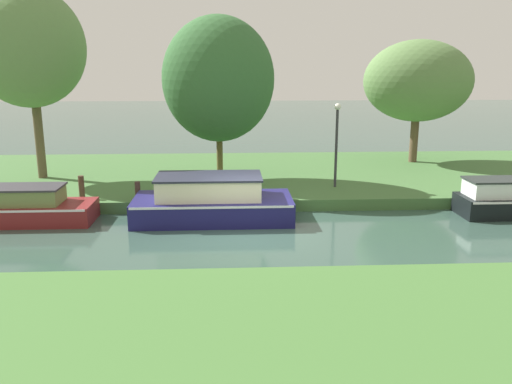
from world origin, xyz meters
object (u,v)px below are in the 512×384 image
object	(u,v)px
willow_tree_left	(27,48)
willow_tree_centre	(218,79)
navy_narrowboat	(212,201)
mooring_post_near	(82,187)
willow_tree_right	(418,81)
lamp_post	(337,135)
mooring_post_far	(138,190)

from	to	relation	value
willow_tree_left	willow_tree_centre	distance (m)	7.33
navy_narrowboat	mooring_post_near	world-z (taller)	navy_narrowboat
willow_tree_right	willow_tree_centre	bearing A→B (deg)	-158.53
willow_tree_right	willow_tree_left	bearing A→B (deg)	-169.13
willow_tree_left	lamp_post	size ratio (longest dim) A/B	2.38
navy_narrowboat	lamp_post	world-z (taller)	lamp_post
willow_tree_centre	lamp_post	world-z (taller)	willow_tree_centre
willow_tree_left	mooring_post_near	distance (m)	6.21
willow_tree_left	mooring_post_far	xyz separation A→B (m)	(4.42, -3.17, -4.83)
willow_tree_left	mooring_post_far	world-z (taller)	willow_tree_left
lamp_post	mooring_post_near	world-z (taller)	lamp_post
willow_tree_left	mooring_post_near	xyz separation A→B (m)	(2.52, -3.17, -4.71)
willow_tree_left	lamp_post	world-z (taller)	willow_tree_left
willow_tree_centre	mooring_post_far	distance (m)	5.35
willow_tree_centre	mooring_post_near	distance (m)	6.49
willow_tree_left	navy_narrowboat	bearing A→B (deg)	-33.74
mooring_post_near	navy_narrowboat	bearing A→B (deg)	-18.60
navy_narrowboat	mooring_post_near	xyz separation A→B (m)	(-4.50, 1.52, 0.18)
mooring_post_far	willow_tree_right	bearing A→B (deg)	27.96
navy_narrowboat	lamp_post	distance (m)	5.59
willow_tree_left	mooring_post_near	world-z (taller)	willow_tree_left
navy_narrowboat	willow_tree_left	distance (m)	9.76
navy_narrowboat	willow_tree_right	size ratio (longest dim) A/B	0.90
mooring_post_far	willow_tree_centre	bearing A→B (deg)	44.32
willow_tree_left	willow_tree_centre	bearing A→B (deg)	-3.50
lamp_post	willow_tree_left	bearing A→B (deg)	170.55
mooring_post_near	willow_tree_right	bearing A→B (deg)	24.59
lamp_post	mooring_post_near	distance (m)	9.26
navy_narrowboat	willow_tree_centre	world-z (taller)	willow_tree_centre
navy_narrowboat	willow_tree_right	xyz separation A→B (m)	(9.27, 7.82, 3.53)
navy_narrowboat	willow_tree_right	distance (m)	12.63
mooring_post_near	mooring_post_far	xyz separation A→B (m)	(1.90, 0.00, -0.12)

